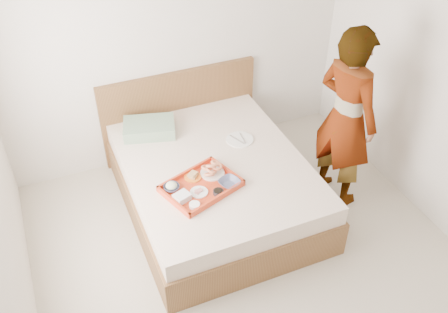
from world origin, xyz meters
name	(u,v)px	position (x,y,z in m)	size (l,w,h in m)	color
ground	(263,282)	(0.00, 0.00, 0.00)	(3.50, 4.00, 0.01)	#BCB09F
wall_back	(176,37)	(0.00, 2.00, 1.30)	(3.50, 0.01, 2.60)	silver
bed	(215,184)	(-0.02, 1.00, 0.27)	(1.65, 2.00, 0.53)	brown
headboard	(180,112)	(-0.02, 1.97, 0.47)	(1.65, 0.06, 0.95)	brown
pillow	(149,128)	(-0.43, 1.66, 0.59)	(0.48, 0.33, 0.12)	#82A987
tray	(201,186)	(-0.26, 0.72, 0.56)	(0.61, 0.44, 0.06)	red
prawn_plate	(212,173)	(-0.11, 0.84, 0.55)	(0.21, 0.21, 0.01)	white
navy_bowl_big	(229,183)	(-0.03, 0.65, 0.57)	(0.17, 0.17, 0.04)	#1B2246
sauce_dish	(218,192)	(-0.16, 0.58, 0.56)	(0.09, 0.09, 0.03)	black
meat_plate	(199,192)	(-0.30, 0.65, 0.55)	(0.15, 0.15, 0.01)	white
bread_plate	(193,177)	(-0.28, 0.85, 0.55)	(0.15, 0.15, 0.01)	orange
salad_bowl	(172,188)	(-0.50, 0.78, 0.57)	(0.13, 0.13, 0.04)	#1B2246
plastic_tub	(182,197)	(-0.46, 0.63, 0.57)	(0.13, 0.11, 0.06)	silver
cheese_round	(195,205)	(-0.39, 0.51, 0.56)	(0.09, 0.09, 0.03)	white
dinner_plate	(240,140)	(0.32, 1.21, 0.54)	(0.26, 0.26, 0.01)	white
person	(346,119)	(1.12, 0.72, 0.87)	(0.64, 0.42, 1.75)	silver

